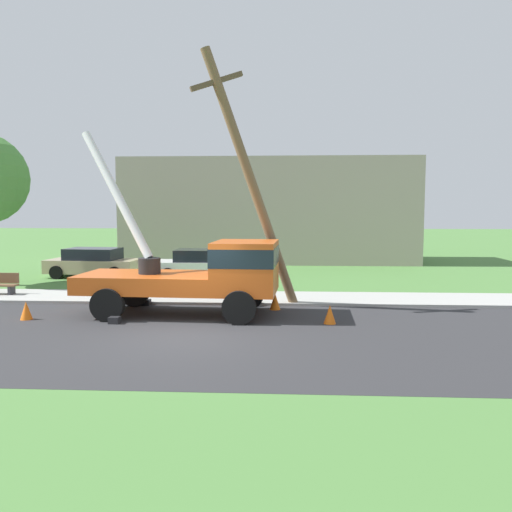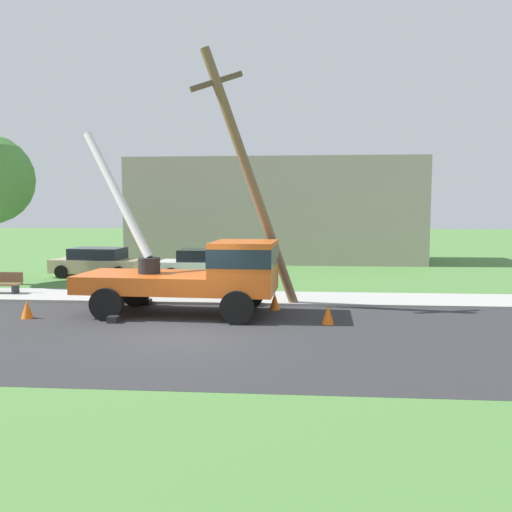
% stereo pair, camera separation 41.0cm
% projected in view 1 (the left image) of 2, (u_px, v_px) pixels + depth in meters
% --- Properties ---
extents(ground_plane, '(120.00, 120.00, 0.00)m').
position_uv_depth(ground_plane, '(233.00, 276.00, 25.73)').
color(ground_plane, '#477538').
extents(road_asphalt, '(80.00, 8.51, 0.01)m').
position_uv_depth(road_asphalt, '(188.00, 335.00, 13.80)').
color(road_asphalt, '#2B2B2D').
rests_on(road_asphalt, ground).
extents(sidewalk_strip, '(80.00, 2.59, 0.10)m').
position_uv_depth(sidewalk_strip, '(215.00, 298.00, 19.31)').
color(sidewalk_strip, '#9E9E99').
rests_on(sidewalk_strip, ground).
extents(utility_truck, '(6.75, 3.21, 5.98)m').
position_uv_depth(utility_truck, '(205.00, 271.00, 16.27)').
color(utility_truck, '#C65119').
rests_on(utility_truck, ground).
extents(leaning_utility_pole, '(3.59, 1.63, 8.55)m').
position_uv_depth(leaning_utility_pole, '(250.00, 178.00, 17.26)').
color(leaning_utility_pole, brown).
rests_on(leaning_utility_pole, ground).
extents(traffic_cone_ahead, '(0.36, 0.36, 0.56)m').
position_uv_depth(traffic_cone_ahead, '(330.00, 314.00, 15.15)').
color(traffic_cone_ahead, orange).
rests_on(traffic_cone_ahead, ground).
extents(traffic_cone_behind, '(0.36, 0.36, 0.56)m').
position_uv_depth(traffic_cone_behind, '(26.00, 310.00, 15.72)').
color(traffic_cone_behind, orange).
rests_on(traffic_cone_behind, ground).
extents(traffic_cone_curbside, '(0.36, 0.36, 0.56)m').
position_uv_depth(traffic_cone_curbside, '(275.00, 301.00, 17.26)').
color(traffic_cone_curbside, orange).
rests_on(traffic_cone_curbside, ground).
extents(parked_sedan_tan, '(4.53, 2.24, 1.42)m').
position_uv_depth(parked_sedan_tan, '(93.00, 263.00, 25.36)').
color(parked_sedan_tan, tan).
rests_on(parked_sedan_tan, ground).
extents(parked_sedan_white, '(4.41, 2.04, 1.42)m').
position_uv_depth(parked_sedan_white, '(202.00, 264.00, 24.58)').
color(parked_sedan_white, silver).
rests_on(parked_sedan_white, ground).
extents(lowrise_building_backdrop, '(18.00, 6.00, 6.40)m').
position_uv_depth(lowrise_building_backdrop, '(269.00, 211.00, 33.24)').
color(lowrise_building_backdrop, '#A5998C').
rests_on(lowrise_building_backdrop, ground).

